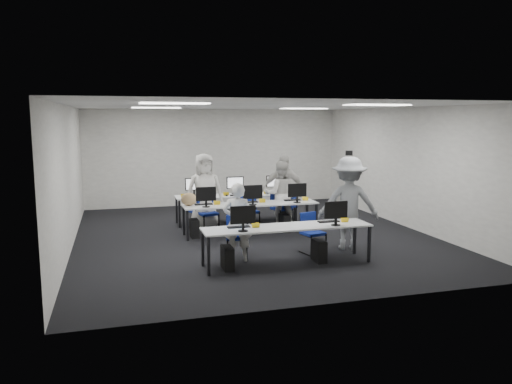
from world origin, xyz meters
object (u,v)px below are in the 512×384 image
object	(u,v)px
chair_1	(312,241)
chair_4	(281,215)
photographer	(349,203)
desk_front	(287,229)
chair_5	(199,217)
desk_mid	(251,206)
chair_3	(249,218)
student_3	(283,190)
student_2	(205,192)
student_1	(280,194)
chair_6	(246,214)
chair_0	(237,245)
chair_2	(208,220)
chair_7	(288,212)
student_0	(237,222)

from	to	relation	value
chair_1	chair_4	size ratio (longest dim) A/B	0.92
chair_4	photographer	world-z (taller)	photographer
photographer	desk_front	bearing A→B (deg)	43.41
chair_4	photographer	distance (m)	2.70
desk_front	chair_1	size ratio (longest dim) A/B	3.89
chair_1	chair_5	bearing A→B (deg)	107.73
desk_mid	chair_1	bearing A→B (deg)	-69.52
chair_3	student_3	distance (m)	1.15
desk_front	chair_5	distance (m)	3.73
student_2	student_1	bearing A→B (deg)	-7.81
desk_mid	photographer	distance (m)	2.50
chair_5	chair_6	world-z (taller)	chair_6
desk_front	chair_0	bearing A→B (deg)	141.70
chair_2	chair_7	distance (m)	2.17
desk_mid	student_3	world-z (taller)	student_3
chair_6	photographer	distance (m)	3.24
desk_mid	chair_7	size ratio (longest dim) A/B	3.31
desk_front	desk_mid	xyz separation A→B (m)	(0.00, 2.60, 0.00)
chair_2	student_1	bearing A→B (deg)	-10.04
chair_2	student_3	bearing A→B (deg)	-6.90
chair_1	chair_2	world-z (taller)	chair_2
chair_1	chair_7	distance (m)	2.89
desk_front	student_2	distance (m)	3.51
chair_4	chair_6	xyz separation A→B (m)	(-0.85, 0.28, 0.02)
chair_7	desk_mid	bearing A→B (deg)	-132.42
desk_mid	chair_6	distance (m)	1.00
desk_mid	chair_1	size ratio (longest dim) A/B	3.89
desk_front	chair_4	xyz separation A→B (m)	(0.98, 3.24, -0.40)
desk_mid	chair_4	xyz separation A→B (m)	(0.98, 0.64, -0.40)
chair_2	chair_4	xyz separation A→B (m)	(1.91, 0.10, 0.01)
chair_3	photographer	distance (m)	2.96
chair_7	student_2	distance (m)	2.28
chair_2	chair_4	distance (m)	1.91
chair_4	chair_6	bearing A→B (deg)	145.04
chair_2	student_1	distance (m)	1.93
chair_0	chair_3	xyz separation A→B (m)	(0.92, 2.51, 0.00)
chair_7	chair_0	bearing A→B (deg)	-113.10
chair_6	student_1	world-z (taller)	student_1
student_0	student_3	bearing A→B (deg)	-109.58
student_1	student_0	bearing A→B (deg)	69.09
chair_4	chair_5	bearing A→B (deg)	154.82
chair_0	chair_4	xyz separation A→B (m)	(1.80, 2.59, 0.02)
chair_7	student_3	bearing A→B (deg)	-125.38
student_0	student_3	distance (m)	3.38
student_1	student_2	xyz separation A→B (m)	(-1.89, 0.20, 0.11)
chair_0	chair_6	bearing A→B (deg)	82.42
chair_5	student_0	xyz separation A→B (m)	(0.24, -3.07, 0.49)
chair_2	chair_7	world-z (taller)	chair_7
chair_4	chair_6	distance (m)	0.89
chair_0	student_2	xyz separation A→B (m)	(-0.15, 2.72, 0.68)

